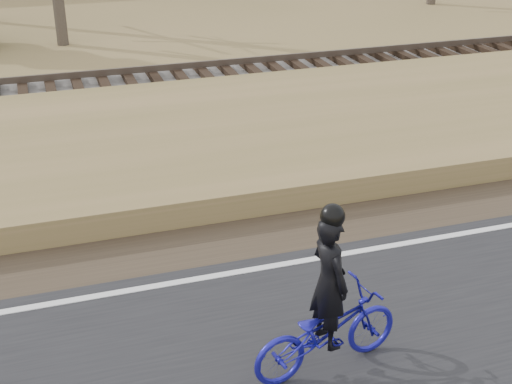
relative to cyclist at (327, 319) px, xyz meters
name	(u,v)px	position (x,y,z in m)	size (l,w,h in m)	color
ground	(495,239)	(3.66, 2.01, -0.69)	(120.00, 120.00, 0.00)	olive
edge_line	(488,229)	(3.66, 2.21, -0.63)	(120.00, 0.12, 0.01)	silver
shoulder	(452,204)	(3.66, 3.21, -0.67)	(120.00, 1.60, 0.04)	#473A2B
embankment	(372,133)	(3.66, 6.21, -0.47)	(120.00, 5.00, 0.44)	olive
ballast	(303,81)	(3.66, 10.01, -0.47)	(120.00, 3.00, 0.45)	slate
railroad	(303,69)	(3.66, 10.01, -0.17)	(120.00, 2.40, 0.29)	black
cyclist	(327,319)	(0.00, 0.00, 0.00)	(1.89, 0.94, 2.03)	#171592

